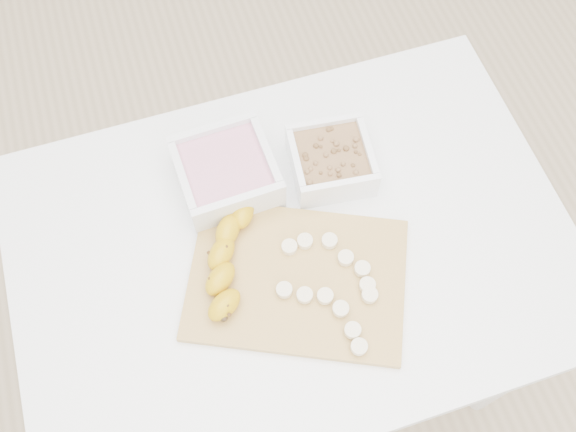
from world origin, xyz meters
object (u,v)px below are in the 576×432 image
object	(u,v)px
table	(293,265)
bowl_yogurt	(226,172)
bowl_granola	(331,160)
banana	(229,259)
cutting_board	(297,279)

from	to	relation	value
table	bowl_yogurt	size ratio (longest dim) A/B	5.65
table	bowl_granola	distance (m)	0.22
bowl_granola	banana	xyz separation A→B (m)	(-0.23, -0.13, -0.00)
bowl_granola	cutting_board	distance (m)	0.23
table	bowl_yogurt	world-z (taller)	bowl_yogurt
bowl_yogurt	bowl_granola	xyz separation A→B (m)	(0.19, -0.03, -0.01)
table	cutting_board	bearing A→B (deg)	-102.44
bowl_yogurt	banana	size ratio (longest dim) A/B	0.77
table	banana	bearing A→B (deg)	-177.46
table	banana	distance (m)	0.18
table	cutting_board	world-z (taller)	cutting_board
banana	bowl_granola	bearing A→B (deg)	67.27
bowl_yogurt	bowl_granola	distance (m)	0.19
table	banana	world-z (taller)	banana
banana	cutting_board	bearing A→B (deg)	7.19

